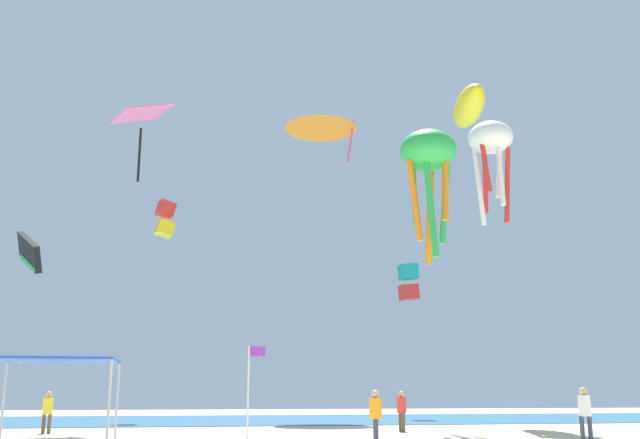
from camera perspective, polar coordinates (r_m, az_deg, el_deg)
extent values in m
cube|color=#28608C|center=(44.67, -6.99, -15.17)|extent=(110.00, 18.03, 0.03)
cylinder|color=#B2B2B7|center=(19.35, -16.08, -13.84)|extent=(0.07, 0.07, 2.34)
cylinder|color=#B2B2B7|center=(22.66, -23.39, -13.14)|extent=(0.07, 0.07, 2.34)
cylinder|color=#B2B2B7|center=(22.26, -15.49, -13.75)|extent=(0.07, 0.07, 2.34)
cube|color=blue|center=(20.98, -19.76, -10.22)|extent=(3.11, 2.99, 0.06)
cylinder|color=brown|center=(31.15, -20.67, -14.63)|extent=(0.14, 0.14, 0.73)
cylinder|color=brown|center=(30.97, -20.27, -14.67)|extent=(0.14, 0.14, 0.73)
cylinder|color=yellow|center=(31.04, -20.37, -13.41)|extent=(0.38, 0.38, 0.63)
sphere|color=tan|center=(31.04, -20.30, -12.61)|extent=(0.24, 0.24, 0.24)
cylinder|color=#33384C|center=(26.32, 19.68, -15.04)|extent=(0.15, 0.15, 0.78)
cylinder|color=#33384C|center=(26.50, 20.23, -14.98)|extent=(0.15, 0.15, 0.78)
cylinder|color=white|center=(26.39, 19.83, -13.44)|extent=(0.41, 0.41, 0.68)
sphere|color=tan|center=(26.39, 19.75, -12.43)|extent=(0.25, 0.25, 0.25)
cylinder|color=#33384C|center=(23.29, 4.39, -16.11)|extent=(0.14, 0.14, 0.74)
cylinder|color=#33384C|center=(23.58, 4.33, -16.08)|extent=(0.14, 0.14, 0.74)
cylinder|color=orange|center=(23.41, 4.33, -14.41)|extent=(0.38, 0.38, 0.64)
sphere|color=tan|center=(23.41, 4.31, -13.34)|extent=(0.24, 0.24, 0.24)
cylinder|color=brown|center=(30.82, 6.51, -15.39)|extent=(0.14, 0.14, 0.73)
cylinder|color=brown|center=(31.08, 6.26, -15.38)|extent=(0.14, 0.14, 0.73)
cylinder|color=red|center=(30.93, 6.35, -14.12)|extent=(0.38, 0.38, 0.64)
sphere|color=tan|center=(30.93, 6.33, -13.31)|extent=(0.24, 0.24, 0.24)
cylinder|color=silver|center=(26.20, -5.60, -13.16)|extent=(0.06, 0.06, 3.13)
cube|color=purple|center=(26.28, -4.86, -10.15)|extent=(0.55, 0.02, 0.35)
ellipsoid|color=green|center=(33.61, 8.39, 5.33)|extent=(3.58, 3.58, 1.83)
cylinder|color=green|center=(33.40, 7.34, 1.88)|extent=(0.47, 0.49, 2.84)
cylinder|color=orange|center=(32.54, 7.37, 1.52)|extent=(0.64, 0.36, 3.68)
cylinder|color=green|center=(32.07, 8.60, 1.00)|extent=(0.42, 0.71, 4.52)
cylinder|color=orange|center=(32.70, 9.70, 2.30)|extent=(0.47, 0.49, 2.84)
cylinder|color=green|center=(33.33, 9.67, 1.24)|extent=(0.64, 0.36, 3.68)
cylinder|color=orange|center=(33.58, 8.52, 0.35)|extent=(0.42, 0.71, 4.52)
cube|color=teal|center=(48.44, 6.86, -4.07)|extent=(1.19, 1.12, 1.06)
cube|color=red|center=(48.24, 6.91, -5.63)|extent=(1.19, 1.12, 1.06)
ellipsoid|color=yellow|center=(44.83, 11.49, 8.58)|extent=(3.20, 5.93, 1.98)
cone|color=pink|center=(45.16, 11.44, 9.61)|extent=(1.10, 1.01, 0.76)
cube|color=pink|center=(38.24, -13.66, 7.99)|extent=(3.35, 3.41, 0.90)
cylinder|color=black|center=(37.52, -13.84, 4.91)|extent=(0.16, 0.16, 2.78)
cube|color=black|center=(45.49, -21.65, -2.31)|extent=(2.27, 5.01, 3.16)
cube|color=green|center=(45.37, -21.72, -3.17)|extent=(1.64, 3.75, 1.75)
cone|color=orange|center=(49.57, 0.08, 7.51)|extent=(6.46, 6.47, 1.02)
cylinder|color=pink|center=(48.51, 2.39, 6.08)|extent=(0.98, 1.60, 3.45)
ellipsoid|color=white|center=(38.55, 13.09, 6.21)|extent=(3.17, 3.17, 1.63)
cylinder|color=white|center=(38.60, 13.70, 3.48)|extent=(0.45, 0.41, 2.53)
cylinder|color=red|center=(38.45, 12.70, 2.90)|extent=(0.30, 0.57, 3.27)
cylinder|color=white|center=(37.76, 12.25, 2.58)|extent=(0.62, 0.40, 4.03)
cylinder|color=red|center=(37.42, 12.75, 3.96)|extent=(0.45, 0.41, 2.53)
cylinder|color=white|center=(37.35, 13.84, 3.45)|extent=(0.30, 0.57, 3.27)
cylinder|color=red|center=(37.85, 14.34, 2.66)|extent=(0.62, 0.40, 4.03)
cube|color=red|center=(46.01, -11.88, 0.77)|extent=(1.37, 1.24, 1.08)
cube|color=yellow|center=(45.74, -11.95, -0.69)|extent=(1.37, 1.24, 1.08)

